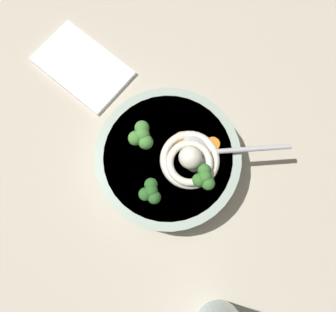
% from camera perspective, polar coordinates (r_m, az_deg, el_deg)
% --- Properties ---
extents(table_slab, '(1.22, 1.22, 0.03)m').
position_cam_1_polar(table_slab, '(0.57, -0.74, 1.27)').
color(table_slab, '#BCB29E').
rests_on(table_slab, ground).
extents(soup_bowl, '(0.23, 0.23, 0.06)m').
position_cam_1_polar(soup_bowl, '(0.52, 0.00, -0.65)').
color(soup_bowl, '#9EB2A3').
rests_on(soup_bowl, table_slab).
extents(noodle_pile, '(0.10, 0.10, 0.04)m').
position_cam_1_polar(noodle_pile, '(0.48, 3.93, -0.71)').
color(noodle_pile, silver).
rests_on(noodle_pile, soup_bowl).
extents(soup_spoon, '(0.10, 0.17, 0.02)m').
position_cam_1_polar(soup_spoon, '(0.49, 6.29, 0.64)').
color(soup_spoon, '#B7B7BC').
rests_on(soup_spoon, soup_bowl).
extents(broccoli_floret_rear, '(0.04, 0.03, 0.03)m').
position_cam_1_polar(broccoli_floret_rear, '(0.47, -3.15, -6.39)').
color(broccoli_floret_rear, '#7A9E60').
rests_on(broccoli_floret_rear, soup_bowl).
extents(broccoli_floret_center, '(0.04, 0.03, 0.03)m').
position_cam_1_polar(broccoli_floret_center, '(0.47, 6.45, -3.87)').
color(broccoli_floret_center, '#7A9E60').
rests_on(broccoli_floret_center, soup_bowl).
extents(broccoli_floret_near_spoon, '(0.04, 0.04, 0.04)m').
position_cam_1_polar(broccoli_floret_near_spoon, '(0.48, -4.77, 3.63)').
color(broccoli_floret_near_spoon, '#7A9E60').
rests_on(broccoli_floret_near_spoon, soup_bowl).
extents(carrot_slice_right, '(0.03, 0.03, 0.01)m').
position_cam_1_polar(carrot_slice_right, '(0.50, 2.60, 2.72)').
color(carrot_slice_right, orange).
rests_on(carrot_slice_right, soup_bowl).
extents(carrot_slice_far, '(0.02, 0.02, 0.01)m').
position_cam_1_polar(carrot_slice_far, '(0.50, 7.96, 2.10)').
color(carrot_slice_far, orange).
rests_on(carrot_slice_far, soup_bowl).
extents(folded_napkin, '(0.20, 0.17, 0.01)m').
position_cam_1_polar(folded_napkin, '(0.63, -15.04, 15.20)').
color(folded_napkin, white).
rests_on(folded_napkin, table_slab).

